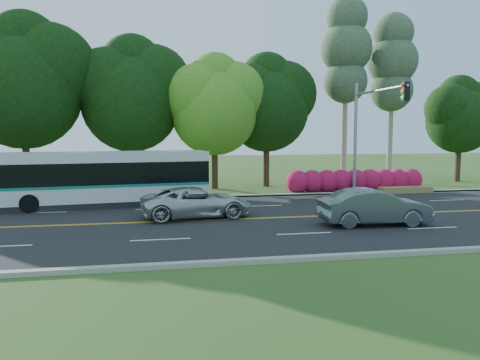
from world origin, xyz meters
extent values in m
plane|color=#2C4E1A|center=(0.00, 0.00, 0.00)|extent=(120.00, 120.00, 0.00)
cube|color=black|center=(0.00, 0.00, 0.01)|extent=(60.00, 14.00, 0.02)
cube|color=#9A978B|center=(0.00, 7.15, 0.07)|extent=(60.00, 0.30, 0.15)
cube|color=#9A978B|center=(0.00, -7.15, 0.07)|extent=(60.00, 0.30, 0.15)
cube|color=#2C4E1A|center=(0.00, 9.00, 0.05)|extent=(60.00, 4.00, 0.10)
cube|color=gold|center=(0.00, -0.08, 0.02)|extent=(57.00, 0.10, 0.00)
cube|color=gold|center=(0.00, 0.08, 0.02)|extent=(57.00, 0.10, 0.00)
cube|color=silver|center=(-6.00, -3.50, 0.02)|extent=(2.20, 0.12, 0.00)
cube|color=silver|center=(-0.50, -3.50, 0.02)|extent=(2.20, 0.12, 0.00)
cube|color=silver|center=(5.00, -3.50, 0.02)|extent=(2.20, 0.12, 0.00)
cube|color=silver|center=(-11.50, 3.50, 0.02)|extent=(2.20, 0.12, 0.00)
cube|color=silver|center=(-6.00, 3.50, 0.02)|extent=(2.20, 0.12, 0.00)
cube|color=silver|center=(-0.50, 3.50, 0.02)|extent=(2.20, 0.12, 0.00)
cube|color=silver|center=(5.00, 3.50, 0.02)|extent=(2.20, 0.12, 0.00)
cube|color=silver|center=(10.50, 3.50, 0.02)|extent=(2.20, 0.12, 0.00)
cube|color=silver|center=(0.00, 6.85, 0.02)|extent=(57.00, 0.12, 0.00)
cube|color=silver|center=(0.00, -6.85, 0.02)|extent=(57.00, 0.12, 0.00)
cylinder|color=#302215|center=(-14.00, 11.00, 1.98)|extent=(0.44, 0.44, 3.96)
sphere|color=black|center=(-14.00, 11.00, 6.48)|extent=(7.20, 7.20, 7.20)
sphere|color=black|center=(-12.38, 11.30, 7.92)|extent=(5.76, 5.76, 5.76)
sphere|color=black|center=(-13.90, 11.40, 9.18)|extent=(4.68, 4.68, 4.68)
cylinder|color=#302215|center=(-7.50, 12.00, 1.80)|extent=(0.44, 0.44, 3.60)
sphere|color=black|center=(-7.50, 12.00, 5.91)|extent=(6.60, 6.60, 6.60)
sphere|color=black|center=(-6.02, 12.30, 7.23)|extent=(5.28, 5.28, 5.28)
sphere|color=black|center=(-8.82, 11.80, 7.06)|extent=(4.95, 4.95, 4.95)
sphere|color=black|center=(-7.40, 12.40, 8.38)|extent=(4.29, 4.29, 4.29)
cylinder|color=#302215|center=(-2.00, 11.00, 1.62)|extent=(0.44, 0.44, 3.24)
sphere|color=#45831B|center=(-2.00, 11.00, 5.27)|extent=(5.80, 5.80, 5.80)
sphere|color=#45831B|center=(-0.69, 11.30, 6.43)|extent=(4.64, 4.64, 4.64)
sphere|color=#45831B|center=(-3.16, 10.80, 6.29)|extent=(4.35, 4.35, 4.35)
sphere|color=#45831B|center=(-1.90, 11.40, 7.45)|extent=(3.77, 3.77, 3.77)
cylinder|color=#302215|center=(2.00, 12.50, 1.71)|extent=(0.44, 0.44, 3.42)
sphere|color=black|center=(2.00, 12.50, 5.52)|extent=(6.00, 6.00, 6.00)
sphere|color=black|center=(3.35, 12.80, 6.72)|extent=(4.80, 4.80, 4.80)
sphere|color=black|center=(0.80, 12.30, 6.57)|extent=(4.50, 4.50, 4.50)
sphere|color=black|center=(2.10, 12.90, 7.77)|extent=(3.90, 3.90, 3.90)
cylinder|color=gray|center=(8.00, 12.50, 4.90)|extent=(0.40, 0.40, 9.80)
sphere|color=#364F31|center=(8.00, 12.50, 7.70)|extent=(3.23, 3.23, 3.23)
sphere|color=#364F31|center=(8.00, 12.50, 10.08)|extent=(3.80, 3.80, 3.80)
sphere|color=#364F31|center=(8.00, 12.50, 12.32)|extent=(3.04, 3.04, 3.04)
cylinder|color=gray|center=(12.00, 13.00, 4.55)|extent=(0.40, 0.40, 9.10)
sphere|color=#364F31|center=(12.00, 13.00, 7.15)|extent=(3.23, 3.23, 3.23)
sphere|color=#364F31|center=(12.00, 13.00, 9.36)|extent=(3.80, 3.80, 3.80)
sphere|color=#364F31|center=(12.00, 13.00, 11.44)|extent=(3.04, 3.04, 3.04)
cylinder|color=#302215|center=(18.00, 13.00, 1.53)|extent=(0.44, 0.44, 3.06)
sphere|color=black|center=(18.00, 13.00, 4.88)|extent=(5.20, 5.20, 5.20)
sphere|color=black|center=(19.17, 13.30, 5.92)|extent=(4.16, 4.16, 4.16)
sphere|color=black|center=(16.96, 12.80, 5.79)|extent=(3.90, 3.90, 3.90)
sphere|color=black|center=(18.10, 13.40, 6.83)|extent=(3.38, 3.38, 3.38)
sphere|color=maroon|center=(3.00, 8.20, 0.75)|extent=(1.50, 1.50, 1.50)
sphere|color=maroon|center=(4.00, 8.20, 0.75)|extent=(1.50, 1.50, 1.50)
sphere|color=maroon|center=(5.00, 8.20, 0.75)|extent=(1.50, 1.50, 1.50)
sphere|color=maroon|center=(6.00, 8.20, 0.75)|extent=(1.50, 1.50, 1.50)
sphere|color=maroon|center=(7.00, 8.20, 0.75)|extent=(1.50, 1.50, 1.50)
sphere|color=maroon|center=(8.00, 8.20, 0.75)|extent=(1.50, 1.50, 1.50)
sphere|color=maroon|center=(9.00, 8.20, 0.75)|extent=(1.50, 1.50, 1.50)
sphere|color=maroon|center=(10.00, 8.20, 0.75)|extent=(1.50, 1.50, 1.50)
sphere|color=maroon|center=(11.00, 8.20, 0.75)|extent=(1.50, 1.50, 1.50)
cube|color=olive|center=(10.00, 7.40, 0.20)|extent=(3.50, 1.40, 0.40)
cylinder|color=gray|center=(6.50, 7.30, 3.50)|extent=(0.20, 0.20, 7.00)
cylinder|color=gray|center=(6.50, 4.30, 6.30)|extent=(0.14, 6.00, 0.14)
cube|color=black|center=(6.50, 1.50, 6.00)|extent=(0.32, 0.28, 0.95)
sphere|color=red|center=(6.33, 1.50, 6.30)|extent=(0.18, 0.18, 0.18)
sphere|color=yellow|center=(6.33, 1.50, 6.00)|extent=(0.18, 0.18, 0.18)
sphere|color=#19D833|center=(6.33, 1.50, 5.70)|extent=(0.18, 0.18, 0.18)
cube|color=silver|center=(-8.78, 5.04, 0.80)|extent=(11.22, 3.69, 0.91)
cube|color=black|center=(-8.78, 5.04, 1.82)|extent=(11.17, 3.72, 1.14)
cube|color=silver|center=(-8.78, 5.04, 2.64)|extent=(11.22, 3.69, 0.51)
cube|color=#0C7162|center=(-8.78, 5.04, 1.20)|extent=(11.17, 3.73, 0.13)
cube|color=black|center=(-8.78, 5.04, 0.18)|extent=(11.20, 3.59, 0.32)
cylinder|color=black|center=(-12.14, 3.52, 0.48)|extent=(0.94, 0.37, 0.92)
cylinder|color=black|center=(-12.41, 5.69, 0.48)|extent=(0.94, 0.37, 0.92)
cylinder|color=black|center=(-5.58, 4.34, 0.48)|extent=(0.94, 0.37, 0.92)
cylinder|color=black|center=(-5.86, 6.51, 0.48)|extent=(0.94, 0.37, 0.92)
imported|color=slate|center=(2.96, -2.42, 0.78)|extent=(4.70, 1.80, 1.53)
imported|color=silver|center=(-4.25, 0.76, 0.72)|extent=(5.29, 2.88, 1.41)
camera|label=1|loc=(-6.32, -20.52, 3.91)|focal=35.00mm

